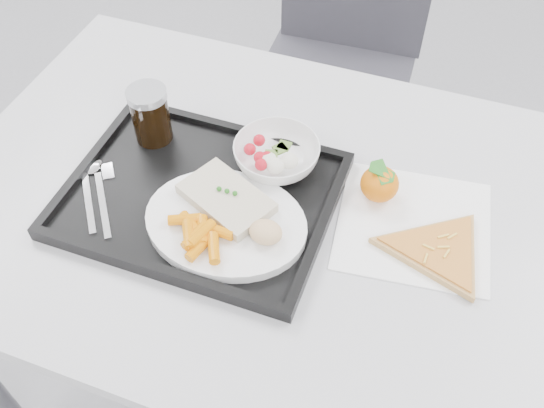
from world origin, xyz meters
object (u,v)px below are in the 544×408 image
(chair, at_px, (341,45))
(tangerine, at_px, (380,184))
(salad_bowl, at_px, (277,155))
(cola_glass, at_px, (150,114))
(pizza_slice, at_px, (438,251))
(tray, at_px, (201,197))
(table, at_px, (282,227))
(dinner_plate, at_px, (226,223))

(chair, relative_size, tangerine, 11.61)
(salad_bowl, xyz_separation_m, tangerine, (0.19, -0.00, -0.00))
(salad_bowl, height_order, cola_glass, cola_glass)
(pizza_slice, bearing_deg, tray, -176.41)
(tray, bearing_deg, chair, 87.37)
(tangerine, bearing_deg, tray, -158.79)
(salad_bowl, distance_m, cola_glass, 0.24)
(chair, distance_m, pizza_slice, 0.90)
(table, bearing_deg, cola_glass, 167.63)
(table, xyz_separation_m, cola_glass, (-0.27, 0.06, 0.14))
(dinner_plate, height_order, cola_glass, cola_glass)
(chair, bearing_deg, tangerine, -70.77)
(chair, height_order, salad_bowl, chair)
(tangerine, bearing_deg, cola_glass, -178.69)
(tray, height_order, cola_glass, cola_glass)
(cola_glass, distance_m, tangerine, 0.43)
(pizza_slice, bearing_deg, chair, 114.83)
(dinner_plate, bearing_deg, tangerine, 36.50)
(table, distance_m, cola_glass, 0.31)
(dinner_plate, relative_size, pizza_slice, 1.06)
(tray, bearing_deg, pizza_slice, 3.59)
(cola_glass, bearing_deg, table, -12.37)
(tangerine, bearing_deg, pizza_slice, -35.33)
(chair, relative_size, tray, 2.07)
(table, height_order, dinner_plate, dinner_plate)
(chair, distance_m, cola_glass, 0.79)
(chair, xyz_separation_m, tray, (-0.04, -0.82, 0.22))
(table, relative_size, cola_glass, 11.11)
(chair, height_order, tangerine, chair)
(salad_bowl, bearing_deg, table, -62.80)
(dinner_plate, distance_m, cola_glass, 0.26)
(salad_bowl, distance_m, tangerine, 0.19)
(chair, height_order, pizza_slice, chair)
(dinner_plate, height_order, tangerine, tangerine)
(tray, relative_size, tangerine, 5.62)
(tray, distance_m, salad_bowl, 0.15)
(salad_bowl, xyz_separation_m, cola_glass, (-0.24, -0.01, 0.03))
(dinner_plate, relative_size, tangerine, 3.37)
(table, bearing_deg, chair, 97.14)
(tray, bearing_deg, salad_bowl, 48.39)
(tray, bearing_deg, cola_glass, 144.07)
(table, xyz_separation_m, pizza_slice, (0.27, -0.02, 0.08))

